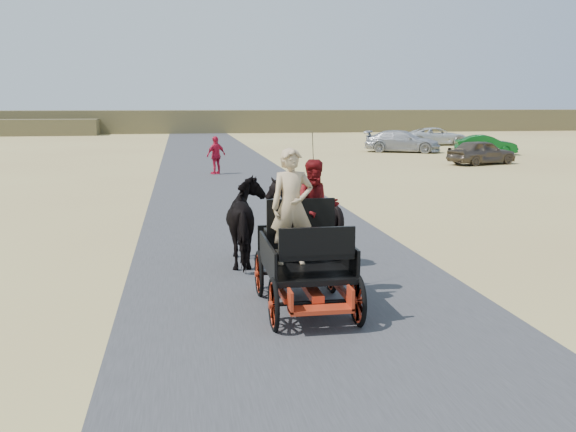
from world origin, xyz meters
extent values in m
plane|color=tan|center=(0.00, 0.00, 0.00)|extent=(140.00, 140.00, 0.00)
cube|color=#38383A|center=(0.00, 0.00, 0.01)|extent=(6.00, 140.00, 0.01)
cube|color=brown|center=(0.00, 62.00, 1.20)|extent=(140.00, 6.00, 2.40)
imported|color=black|center=(-0.64, 2.93, 0.85)|extent=(0.91, 2.01, 1.70)
imported|color=black|center=(0.46, 2.93, 0.85)|extent=(1.37, 1.54, 1.70)
imported|color=tan|center=(-0.29, -0.02, 1.62)|extent=(0.66, 0.43, 1.80)
imported|color=#660C0F|center=(0.21, 0.53, 1.51)|extent=(0.77, 0.60, 1.58)
imported|color=red|center=(-0.36, 19.51, 0.86)|extent=(1.07, 0.92, 1.73)
imported|color=brown|center=(13.67, 21.94, 0.65)|extent=(4.08, 2.59, 1.29)
imported|color=#0C4C19|center=(16.92, 27.99, 0.61)|extent=(3.90, 2.21, 1.22)
imported|color=#B2B2B7|center=(12.45, 30.76, 0.71)|extent=(5.28, 3.90, 1.42)
imported|color=silver|center=(17.50, 37.19, 0.67)|extent=(5.00, 2.70, 1.33)
camera|label=1|loc=(-1.96, -9.61, 3.20)|focal=40.00mm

